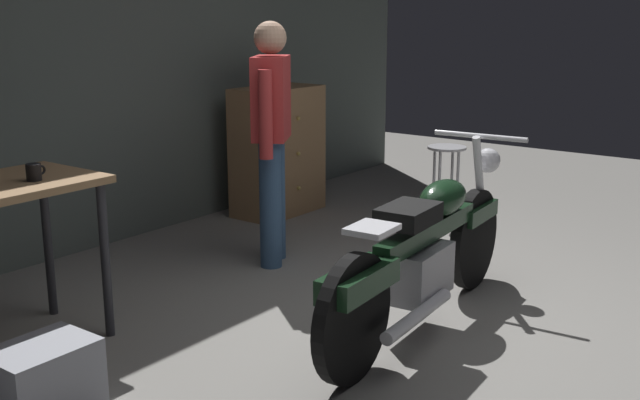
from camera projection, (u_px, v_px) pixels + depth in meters
ground_plane at (418, 332)px, 4.32m from camera, size 12.00×12.00×0.00m
back_wall at (84, 37)px, 5.58m from camera, size 8.00×0.12×3.10m
motorcycle at (425, 250)px, 4.30m from camera, size 2.19×0.60×1.00m
person_standing at (272, 133)px, 5.30m from camera, size 0.50×0.39×1.67m
shop_stool at (446, 163)px, 6.46m from camera, size 0.32×0.32×0.64m
wooden_dresser at (278, 151)px, 6.73m from camera, size 0.80×0.47×1.10m
storage_bin at (43, 382)px, 3.39m from camera, size 0.44×0.32×0.34m
mug_black_matte at (34, 172)px, 3.94m from camera, size 0.11×0.08×0.09m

